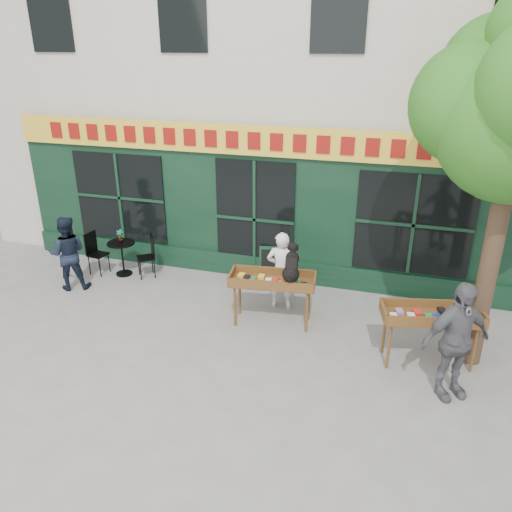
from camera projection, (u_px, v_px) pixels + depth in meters
The scene contains 13 objects.
ground at pixel (218, 329), 9.04m from camera, with size 80.00×80.00×0.00m, color slate.
building at pixel (298, 34), 12.33m from camera, with size 14.00×7.26×10.00m.
book_cart_center at pixel (272, 283), 8.94m from camera, with size 1.57×0.80×0.99m.
dog at pixel (292, 262), 8.62m from camera, with size 0.34×0.60×0.60m, color black, non-canonical shape.
woman at pixel (281, 270), 9.53m from camera, with size 0.57×0.37×1.55m, color silver.
book_cart_right at pixel (431, 318), 7.80m from camera, with size 1.60×0.94×0.99m.
man_right at pixel (456, 341), 7.03m from camera, with size 1.07×0.44×1.82m, color #535358.
bistro_table at pixel (122, 252), 10.98m from camera, with size 0.60×0.60×0.76m.
bistro_chair_left at pixel (94, 249), 11.07m from camera, with size 0.41×0.41×0.95m.
bistro_chair_right at pixel (149, 253), 10.90m from camera, with size 0.51×0.51×0.95m.
potted_plant at pixel (120, 236), 10.83m from camera, with size 0.16×0.11×0.30m, color gray.
man_left at pixel (68, 253), 10.28m from camera, with size 0.77×0.60×1.58m, color black.
chalkboard at pixel (272, 265), 10.69m from camera, with size 0.59×0.31×0.79m.
Camera 1 is at (2.93, -7.25, 4.78)m, focal length 35.00 mm.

